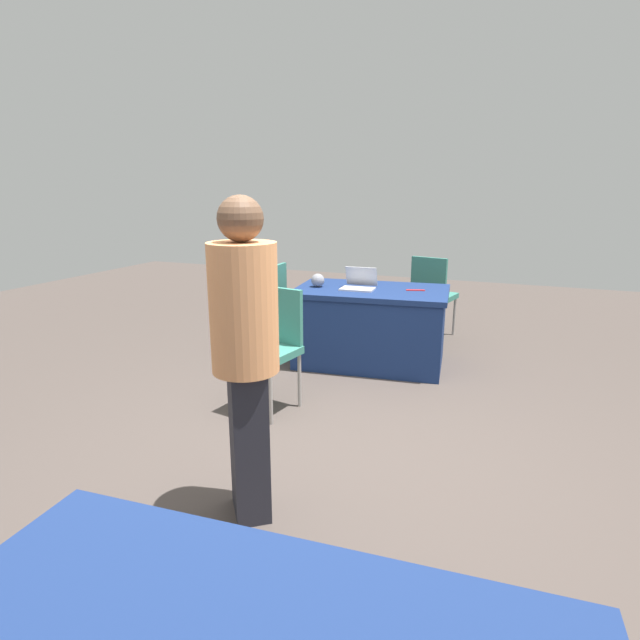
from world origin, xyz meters
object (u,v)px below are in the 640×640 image
at_px(chair_near_front, 432,291).
at_px(chair_tucked_right, 266,303).
at_px(yarn_ball, 318,280).
at_px(laptop_silver, 359,285).
at_px(table_foreground, 371,326).
at_px(chair_tucked_left, 271,341).
at_px(person_attendee_standing, 245,347).
at_px(scissors_red, 415,290).

xyz_separation_m(chair_near_front, chair_tucked_right, (1.55, 1.18, -0.02)).
relative_size(chair_tucked_right, yarn_ball, 7.15).
bearing_deg(chair_tucked_right, laptop_silver, -91.84).
bearing_deg(table_foreground, laptop_silver, 26.24).
relative_size(chair_tucked_left, person_attendee_standing, 0.57).
height_order(chair_tucked_right, scissors_red, chair_tucked_right).
relative_size(chair_near_front, scissors_red, 5.36).
height_order(table_foreground, chair_tucked_left, chair_tucked_left).
relative_size(person_attendee_standing, scissors_red, 9.39).
xyz_separation_m(chair_tucked_left, laptop_silver, (-0.32, -1.27, 0.25)).
relative_size(chair_near_front, chair_tucked_left, 1.01).
distance_m(yarn_ball, scissors_red, 0.96).
relative_size(chair_near_front, chair_tucked_right, 1.02).
relative_size(chair_tucked_right, scissors_red, 5.26).
distance_m(laptop_silver, scissors_red, 0.55).
distance_m(chair_tucked_right, laptop_silver, 1.05).
bearing_deg(scissors_red, laptop_silver, -5.07).
height_order(chair_tucked_left, laptop_silver, laptop_silver).
distance_m(chair_tucked_left, chair_tucked_right, 1.46).
distance_m(chair_tucked_left, yarn_ball, 1.26).
bearing_deg(yarn_ball, chair_near_front, -127.31).
xyz_separation_m(laptop_silver, scissors_red, (-0.53, -0.12, -0.04)).
height_order(chair_tucked_right, yarn_ball, chair_tucked_right).
relative_size(laptop_silver, yarn_ball, 2.49).
xyz_separation_m(laptop_silver, yarn_ball, (0.41, 0.05, 0.03)).
height_order(table_foreground, scissors_red, scissors_red).
bearing_deg(chair_tucked_left, table_foreground, -97.86).
bearing_deg(scissors_red, yarn_ball, -7.65).
xyz_separation_m(table_foreground, scissors_red, (-0.42, -0.06, 0.38)).
relative_size(table_foreground, laptop_silver, 4.75).
relative_size(person_attendee_standing, laptop_silver, 5.13).
bearing_deg(table_foreground, chair_tucked_right, 2.61).
distance_m(table_foreground, chair_tucked_right, 1.15).
bearing_deg(laptop_silver, person_attendee_standing, 91.98).
xyz_separation_m(table_foreground, chair_tucked_left, (0.44, 1.33, 0.17)).
xyz_separation_m(yarn_ball, scissors_red, (-0.95, -0.17, -0.06)).
height_order(chair_tucked_right, laptop_silver, laptop_silver).
distance_m(table_foreground, person_attendee_standing, 2.67).
bearing_deg(person_attendee_standing, chair_tucked_right, 168.66).
bearing_deg(chair_tucked_left, scissors_red, -111.24).
bearing_deg(scissors_red, chair_tucked_left, 40.58).
bearing_deg(chair_near_front, yarn_ball, -114.30).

